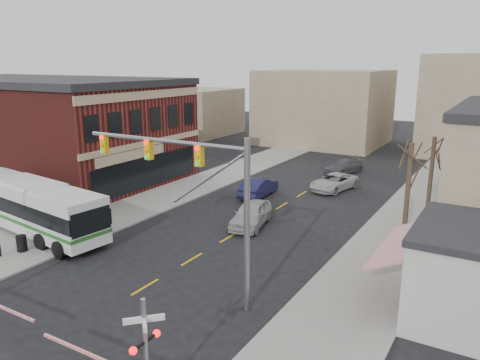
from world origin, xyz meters
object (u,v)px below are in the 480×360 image
at_px(traffic_signal_mast, 198,183).
at_px(car_a, 251,214).
at_px(transit_bus, 32,205).
at_px(pedestrian_far, 88,203).
at_px(car_c, 334,182).
at_px(pedestrian_near, 73,226).
at_px(rr_crossing_east, 136,352).
at_px(car_d, 343,167).
at_px(car_b, 258,187).
at_px(trash_bin, 22,243).

xyz_separation_m(traffic_signal_mast, car_a, (-2.77, 10.02, -4.86)).
distance_m(transit_bus, pedestrian_far, 4.29).
bearing_deg(car_c, pedestrian_near, -103.94).
height_order(rr_crossing_east, pedestrian_far, rr_crossing_east).
relative_size(car_a, car_d, 1.03).
relative_size(car_b, car_c, 0.92).
bearing_deg(trash_bin, pedestrian_far, 104.57).
xyz_separation_m(car_a, car_b, (-3.05, 6.73, -0.05)).
height_order(traffic_signal_mast, rr_crossing_east, traffic_signal_mast).
height_order(transit_bus, car_b, transit_bus).
xyz_separation_m(traffic_signal_mast, pedestrian_far, (-13.97, 5.61, -4.63)).
distance_m(trash_bin, car_b, 19.00).
bearing_deg(car_a, trash_bin, -142.11).
xyz_separation_m(car_a, car_c, (1.78, 11.93, -0.12)).
height_order(car_b, pedestrian_near, pedestrian_near).
bearing_deg(trash_bin, car_a, 49.78).
bearing_deg(trash_bin, rr_crossing_east, -22.31).
relative_size(traffic_signal_mast, car_c, 1.79).
distance_m(transit_bus, traffic_signal_mast, 15.16).
height_order(rr_crossing_east, car_d, rr_crossing_east).
bearing_deg(traffic_signal_mast, car_a, 105.46).
bearing_deg(car_d, car_b, -87.99).
bearing_deg(pedestrian_far, car_d, 37.46).
xyz_separation_m(trash_bin, pedestrian_far, (-1.75, 6.75, 0.47)).
height_order(car_a, pedestrian_far, pedestrian_far).
distance_m(trash_bin, pedestrian_far, 6.99).
height_order(trash_bin, pedestrian_far, pedestrian_far).
bearing_deg(pedestrian_far, car_a, -4.16).
xyz_separation_m(rr_crossing_east, trash_bin, (-14.82, 6.08, -1.36)).
relative_size(car_a, car_b, 1.03).
bearing_deg(car_a, pedestrian_near, -147.46).
bearing_deg(traffic_signal_mast, rr_crossing_east, -70.13).
height_order(trash_bin, car_a, car_a).
xyz_separation_m(traffic_signal_mast, car_c, (-0.99, 21.95, -4.98)).
height_order(car_c, car_d, car_c).
relative_size(car_c, pedestrian_near, 3.06).
bearing_deg(rr_crossing_east, pedestrian_far, 142.26).
bearing_deg(traffic_signal_mast, car_c, 92.58).
relative_size(traffic_signal_mast, car_d, 1.94).
distance_m(car_a, car_b, 7.38).
distance_m(car_c, pedestrian_near, 22.58).
bearing_deg(pedestrian_far, car_b, 28.13).
xyz_separation_m(trash_bin, car_c, (11.23, 23.09, 0.12)).
xyz_separation_m(traffic_signal_mast, car_d, (-2.33, 28.59, -5.00)).
distance_m(car_a, car_c, 12.06).
relative_size(transit_bus, car_a, 2.67).
bearing_deg(car_d, car_c, -60.15).
bearing_deg(car_d, trash_bin, -89.97).
relative_size(pedestrian_near, pedestrian_far, 0.90).
bearing_deg(transit_bus, trash_bin, -47.29).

